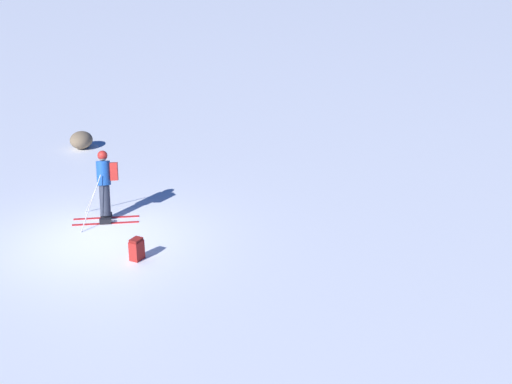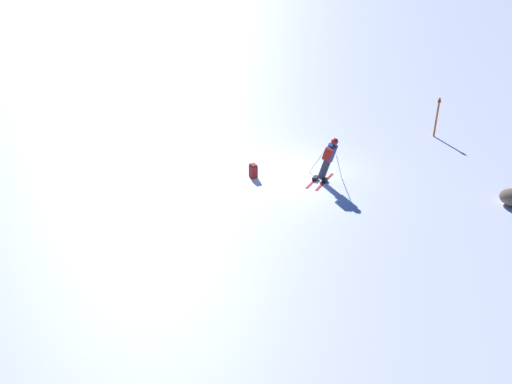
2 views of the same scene
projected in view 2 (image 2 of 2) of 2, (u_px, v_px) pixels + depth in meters
ground_plane at (292, 174)px, 18.35m from camera, size 300.00×300.00×0.00m
skier at (328, 158)px, 17.23m from camera, size 1.30×1.66×1.72m
spare_backpack at (253, 171)px, 17.97m from camera, size 0.37×0.34×0.50m
trail_marker at (437, 115)px, 21.57m from camera, size 0.13×0.13×1.73m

